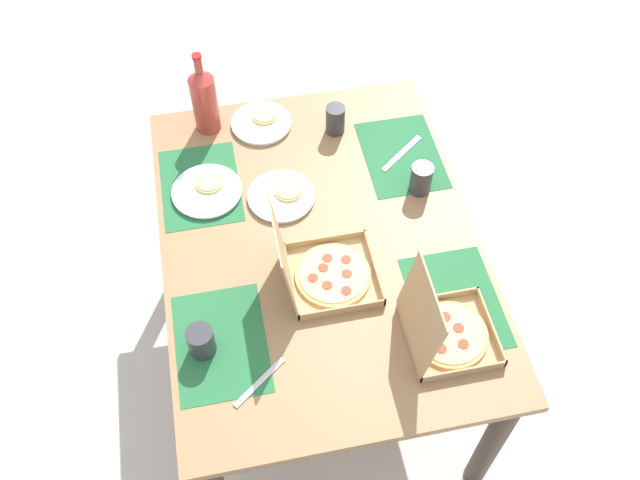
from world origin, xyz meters
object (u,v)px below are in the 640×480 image
object	(u,v)px
plate_near_right	(262,123)
plate_far_left	(282,196)
plate_near_left	(207,191)
cup_red	(421,179)
soda_bottle	(204,99)
cup_clear_right	(201,341)
pizza_box_corner_right	(444,330)
cup_spare	(335,119)
pizza_box_edge_far	(322,271)

from	to	relation	value
plate_near_right	plate_far_left	xyz separation A→B (m)	(-0.35, -0.02, 0.00)
plate_near_left	cup_red	xyz separation A→B (m)	(-0.13, -0.70, 0.04)
plate_near_left	soda_bottle	size ratio (longest dim) A/B	0.73
cup_red	plate_near_right	bearing A→B (deg)	49.36
plate_far_left	cup_clear_right	size ratio (longest dim) A/B	2.31
plate_far_left	cup_red	world-z (taller)	cup_red
plate_near_left	plate_far_left	distance (m)	0.25
pizza_box_corner_right	cup_spare	world-z (taller)	pizza_box_corner_right
pizza_box_corner_right	cup_red	xyz separation A→B (m)	(0.55, -0.09, 0.01)
plate_far_left	cup_clear_right	distance (m)	0.60
pizza_box_edge_far	plate_near_right	xyz separation A→B (m)	(0.69, 0.08, -0.04)
plate_near_right	plate_far_left	world-z (taller)	same
pizza_box_edge_far	soda_bottle	bearing A→B (deg)	20.62
plate_far_left	cup_red	size ratio (longest dim) A/B	2.06
pizza_box_edge_far	soda_bottle	size ratio (longest dim) A/B	0.94
pizza_box_corner_right	plate_near_right	size ratio (longest dim) A/B	1.30
plate_near_left	pizza_box_edge_far	bearing A→B (deg)	-143.22
soda_bottle	cup_red	distance (m)	0.80
pizza_box_edge_far	plate_near_left	xyz separation A→B (m)	(0.41, 0.31, -0.04)
plate_far_left	cup_spare	distance (m)	0.36
cup_spare	cup_red	bearing A→B (deg)	-145.92
plate_far_left	cup_spare	xyz separation A→B (m)	(0.27, -0.24, 0.05)
plate_near_right	soda_bottle	xyz separation A→B (m)	(0.03, 0.19, 0.12)
pizza_box_corner_right	cup_spare	bearing A→B (deg)	8.24
pizza_box_corner_right	plate_far_left	bearing A→B (deg)	31.07
cup_clear_right	plate_far_left	bearing A→B (deg)	-31.67
soda_bottle	cup_clear_right	size ratio (longest dim) A/B	3.32
plate_near_right	cup_clear_right	xyz separation A→B (m)	(-0.86, 0.30, 0.04)
plate_far_left	soda_bottle	world-z (taller)	soda_bottle
plate_near_right	soda_bottle	bearing A→B (deg)	81.79
plate_far_left	plate_near_left	bearing A→B (deg)	73.36
plate_near_left	plate_near_right	bearing A→B (deg)	-38.88
cup_spare	soda_bottle	bearing A→B (deg)	76.21
plate_near_left	cup_clear_right	distance (m)	0.59
cup_red	plate_near_left	bearing A→B (deg)	79.78
plate_far_left	cup_spare	world-z (taller)	cup_spare
pizza_box_corner_right	soda_bottle	bearing A→B (deg)	29.99
soda_bottle	cup_clear_right	xyz separation A→B (m)	(-0.89, 0.11, -0.08)
pizza_box_corner_right	cup_red	bearing A→B (deg)	-9.55
soda_bottle	cup_spare	bearing A→B (deg)	-103.79
pizza_box_edge_far	pizza_box_corner_right	xyz separation A→B (m)	(-0.27, -0.30, -0.00)
plate_near_left	plate_far_left	world-z (taller)	same
plate_near_right	cup_spare	bearing A→B (deg)	-107.77
plate_near_left	cup_red	size ratio (longest dim) A/B	2.16
pizza_box_corner_right	cup_clear_right	world-z (taller)	pizza_box_corner_right
pizza_box_corner_right	cup_spare	xyz separation A→B (m)	(0.88, 0.13, 0.01)
pizza_box_corner_right	soda_bottle	world-z (taller)	soda_bottle
pizza_box_edge_far	cup_spare	size ratio (longest dim) A/B	2.77
cup_clear_right	cup_spare	bearing A→B (deg)	-35.31
cup_spare	plate_near_left	bearing A→B (deg)	112.54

